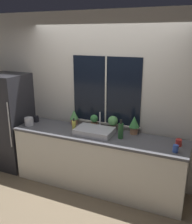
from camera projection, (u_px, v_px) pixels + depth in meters
ground_plane at (89, 196)px, 3.79m from camera, size 14.00×14.00×0.00m
wall_back at (107, 100)px, 3.99m from camera, size 8.00×0.09×2.70m
wall_left at (22, 81)px, 5.60m from camera, size 0.06×7.00×2.70m
counter at (97, 161)px, 3.92m from camera, size 2.69×0.64×0.90m
refrigerator at (10, 121)px, 4.49m from camera, size 0.68×0.68×1.70m
sink at (94, 131)px, 3.78m from camera, size 0.56×0.43×0.29m
potted_plant_far_left at (74, 116)px, 4.16m from camera, size 0.14×0.14×0.26m
potted_plant_center_left at (94, 121)px, 4.02m from camera, size 0.12×0.12×0.22m
potted_plant_center_right at (113, 122)px, 3.89m from camera, size 0.16×0.16×0.24m
potted_plant_far_right at (134, 124)px, 3.76m from camera, size 0.16×0.16×0.28m
soap_bottle at (74, 125)px, 3.91m from camera, size 0.06×0.06×0.20m
bottle_tall at (121, 130)px, 3.61m from camera, size 0.08×0.08×0.29m
mug_blue at (176, 149)px, 3.20m from camera, size 0.07×0.07×0.10m
mug_red at (179, 142)px, 3.38m from camera, size 0.08×0.08×0.09m
mug_black at (36, 119)px, 4.32m from camera, size 0.09×0.09×0.10m
kettle at (29, 121)px, 4.15m from camera, size 0.14×0.14×0.15m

